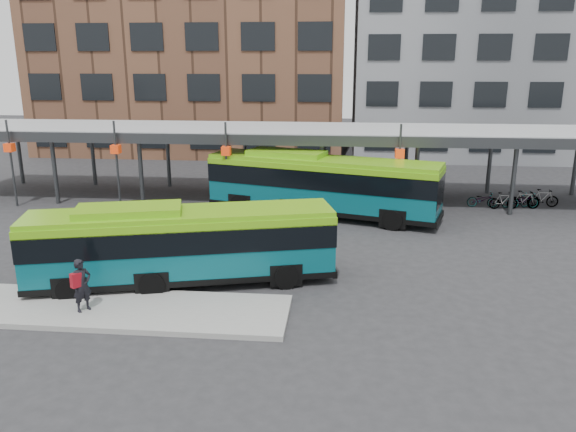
# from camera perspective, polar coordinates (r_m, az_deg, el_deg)

# --- Properties ---
(ground) EXTENTS (120.00, 120.00, 0.00)m
(ground) POSITION_cam_1_polar(r_m,az_deg,el_deg) (20.94, -3.31, -6.67)
(ground) COLOR #28282B
(ground) RESTS_ON ground
(boarding_island) EXTENTS (14.00, 3.00, 0.18)m
(boarding_island) POSITION_cam_1_polar(r_m,az_deg,el_deg) (19.88, -20.76, -8.70)
(boarding_island) COLOR gray
(boarding_island) RESTS_ON ground
(canopy) EXTENTS (40.00, 6.53, 4.80)m
(canopy) POSITION_cam_1_polar(r_m,az_deg,el_deg) (32.40, -0.03, 8.49)
(canopy) COLOR #999B9E
(canopy) RESTS_ON ground
(building_brick) EXTENTS (26.00, 14.00, 22.00)m
(building_brick) POSITION_cam_1_polar(r_m,az_deg,el_deg) (52.86, -9.28, 18.77)
(building_brick) COLOR brown
(building_brick) RESTS_ON ground
(building_grey) EXTENTS (24.00, 14.00, 20.00)m
(building_grey) POSITION_cam_1_polar(r_m,az_deg,el_deg) (52.78, 20.65, 16.93)
(building_grey) COLOR slate
(building_grey) RESTS_ON ground
(bus_front) EXTENTS (11.09, 5.02, 2.99)m
(bus_front) POSITION_cam_1_polar(r_m,az_deg,el_deg) (20.59, -10.77, -2.70)
(bus_front) COLOR #08505B
(bus_front) RESTS_ON ground
(bus_rear) EXTENTS (12.30, 5.94, 3.33)m
(bus_rear) POSITION_cam_1_polar(r_m,az_deg,el_deg) (29.24, 3.40, 3.36)
(bus_rear) COLOR #08505B
(bus_rear) RESTS_ON ground
(pedestrian) EXTENTS (0.70, 0.75, 1.73)m
(pedestrian) POSITION_cam_1_polar(r_m,az_deg,el_deg) (19.03, -20.23, -6.59)
(pedestrian) COLOR black
(pedestrian) RESTS_ON boarding_island
(bike_rack) EXTENTS (5.04, 1.29, 1.00)m
(bike_rack) POSITION_cam_1_polar(r_m,az_deg,el_deg) (33.42, 22.12, 1.54)
(bike_rack) COLOR slate
(bike_rack) RESTS_ON ground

